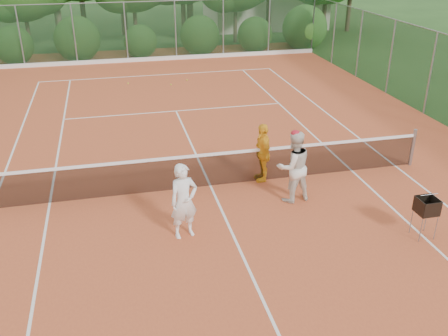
# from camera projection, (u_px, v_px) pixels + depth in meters

# --- Properties ---
(ground) EXTENTS (120.00, 120.00, 0.00)m
(ground) POSITION_uv_depth(u_px,v_px,m) (211.00, 187.00, 13.32)
(ground) COLOR #234819
(ground) RESTS_ON ground
(clay_court) EXTENTS (18.00, 36.00, 0.02)m
(clay_court) POSITION_uv_depth(u_px,v_px,m) (211.00, 187.00, 13.31)
(clay_court) COLOR #C0552C
(clay_court) RESTS_ON ground
(club_building) EXTENTS (8.00, 5.00, 3.00)m
(club_building) POSITION_uv_depth(u_px,v_px,m) (265.00, 5.00, 35.67)
(club_building) COLOR beige
(club_building) RESTS_ON ground
(tennis_net) EXTENTS (11.97, 0.10, 1.10)m
(tennis_net) POSITION_uv_depth(u_px,v_px,m) (210.00, 169.00, 13.09)
(tennis_net) COLOR gray
(tennis_net) RESTS_ON clay_court
(player_white) EXTENTS (0.71, 0.56, 1.73)m
(player_white) POSITION_uv_depth(u_px,v_px,m) (184.00, 201.00, 10.79)
(player_white) COLOR white
(player_white) RESTS_ON clay_court
(player_center_grp) EXTENTS (0.99, 0.83, 1.88)m
(player_center_grp) POSITION_uv_depth(u_px,v_px,m) (293.00, 166.00, 12.25)
(player_center_grp) COLOR silver
(player_center_grp) RESTS_ON clay_court
(player_yellow) EXTENTS (0.41, 0.95, 1.62)m
(player_yellow) POSITION_uv_depth(u_px,v_px,m) (262.00, 152.00, 13.33)
(player_yellow) COLOR yellow
(player_yellow) RESTS_ON clay_court
(ball_hopper) EXTENTS (0.41, 0.41, 0.95)m
(ball_hopper) POSITION_uv_depth(u_px,v_px,m) (427.00, 207.00, 10.80)
(ball_hopper) COLOR gray
(ball_hopper) RESTS_ON clay_court
(stray_ball_a) EXTENTS (0.07, 0.07, 0.07)m
(stray_ball_a) POSITION_uv_depth(u_px,v_px,m) (171.00, 85.00, 22.14)
(stray_ball_a) COLOR #BACB2F
(stray_ball_a) RESTS_ON clay_court
(stray_ball_b) EXTENTS (0.07, 0.07, 0.07)m
(stray_ball_b) POSITION_uv_depth(u_px,v_px,m) (128.00, 83.00, 22.33)
(stray_ball_b) COLOR #CED531
(stray_ball_b) RESTS_ON clay_court
(stray_ball_c) EXTENTS (0.07, 0.07, 0.07)m
(stray_ball_c) POSITION_uv_depth(u_px,v_px,m) (187.00, 80.00, 22.83)
(stray_ball_c) COLOR #C0DE33
(stray_ball_c) RESTS_ON clay_court
(court_markings) EXTENTS (11.03, 23.83, 0.01)m
(court_markings) POSITION_uv_depth(u_px,v_px,m) (211.00, 186.00, 13.31)
(court_markings) COLOR white
(court_markings) RESTS_ON clay_court
(fence_back) EXTENTS (18.07, 0.07, 3.00)m
(fence_back) POSITION_uv_depth(u_px,v_px,m) (151.00, 32.00, 25.88)
(fence_back) COLOR #19381E
(fence_back) RESTS_ON clay_court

